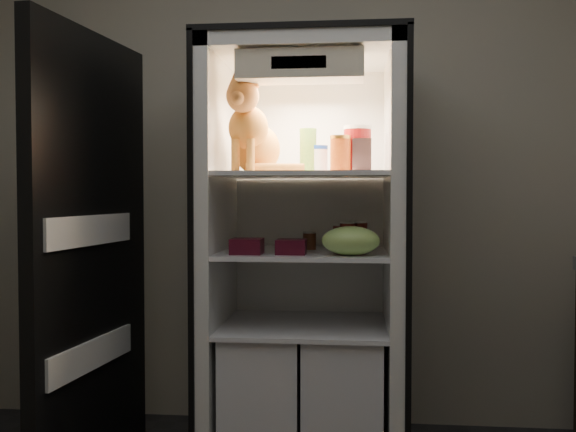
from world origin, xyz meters
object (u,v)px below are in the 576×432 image
Objects in this scene: grape_bag at (351,241)px; soda_can_c at (348,237)px; condiment_jar at (310,240)px; parmesan_shaker at (308,151)px; pepper_jar at (357,149)px; berry_box_left at (247,246)px; tabby_cat at (253,137)px; salsa_jar at (340,154)px; cream_carton at (362,155)px; soda_can_b at (360,236)px; berry_box_right at (291,247)px; soda_can_a at (339,237)px; refrigerator at (305,282)px; mayo_tub at (318,159)px.

soda_can_c is at bearing 95.07° from grape_bag.
condiment_jar is (-0.17, 0.09, -0.02)m from soda_can_c.
parmesan_shaker is 0.23m from pepper_jar.
berry_box_left is at bearing -133.69° from parmesan_shaker.
salsa_jar is (0.39, 0.01, -0.08)m from tabby_cat.
cream_carton is (0.02, -0.24, -0.04)m from pepper_jar.
soda_can_b reaches higher than berry_box_right.
pepper_jar is 1.60× the size of berry_box_left.
cream_carton reaches higher than condiment_jar.
cream_carton is 0.36m from grape_bag.
parmesan_shaker is 1.63× the size of berry_box_right.
condiment_jar is (-0.14, -0.05, -0.01)m from soda_can_a.
berry_box_right is (0.18, -0.12, -0.48)m from tabby_cat.
condiment_jar is 0.32m from grape_bag.
pepper_jar is 0.46m from grape_bag.
refrigerator is 14.26× the size of cream_carton.
cream_carton is at bearing -85.93° from pepper_jar.
soda_can_b is at bearing -58.09° from pepper_jar.
tabby_cat is 0.65m from soda_can_b.
salsa_jar is 1.45× the size of soda_can_a.
soda_can_c is 0.17m from grape_bag.
parmesan_shaker reaches higher than berry_box_right.
mayo_tub is 0.96× the size of cream_carton.
condiment_jar is at bearing -43.10° from parmesan_shaker.
mayo_tub is 0.48m from grape_bag.
parmesan_shaker is 0.44m from soda_can_c.
soda_can_b is at bearing 32.98° from berry_box_right.
berry_box_right is at bearing -143.39° from pepper_jar.
berry_box_right is at bearing 174.44° from grape_bag.
tabby_cat is 3.25× the size of berry_box_left.
berry_box_left is at bearing -142.60° from soda_can_a.
mayo_tub is 0.19m from pepper_jar.
soda_can_b is 0.07m from soda_can_c.
soda_can_c is at bearing -27.26° from condiment_jar.
condiment_jar is (0.02, 0.00, 0.19)m from refrigerator.
grape_bag reaches higher than soda_can_a.
tabby_cat is 3.36× the size of mayo_tub.
condiment_jar is (-0.04, -0.02, -0.37)m from mayo_tub.
parmesan_shaker is 0.97× the size of pepper_jar.
berry_box_left is at bearing 177.69° from cream_carton.
refrigerator is at bearing 79.53° from berry_box_right.
refrigerator is 15.09× the size of berry_box_right.
grape_bag is (0.05, -0.15, -0.37)m from salsa_jar.
condiment_jar is (-0.23, 0.27, -0.37)m from cream_carton.
tabby_cat is 0.47m from pepper_jar.
mayo_tub is at bearing 129.03° from salsa_jar.
parmesan_shaker reaches higher than cream_carton.
salsa_jar is 1.29× the size of berry_box_right.
soda_can_b is (0.19, -0.07, -0.35)m from mayo_tub.
refrigerator is at bearing 36.79° from tabby_cat.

